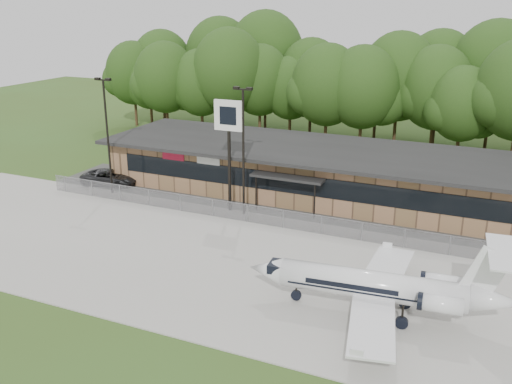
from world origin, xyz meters
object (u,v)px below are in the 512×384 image
at_px(business_jet, 381,287).
at_px(terminal, 332,172).
at_px(pole_sign, 229,127).
at_px(suv, 110,178).

bearing_deg(business_jet, terminal, 108.86).
bearing_deg(terminal, pole_sign, -131.76).
relative_size(business_jet, pole_sign, 1.56).
relative_size(terminal, business_jet, 2.88).
bearing_deg(pole_sign, terminal, 46.54).
height_order(terminal, pole_sign, pole_sign).
bearing_deg(pole_sign, suv, 171.42).
height_order(business_jet, suv, business_jet).
bearing_deg(suv, terminal, -85.30).
xyz_separation_m(suv, pole_sign, (13.34, -1.61, 6.23)).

